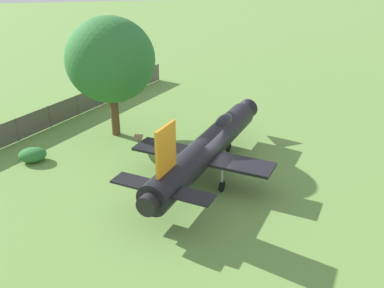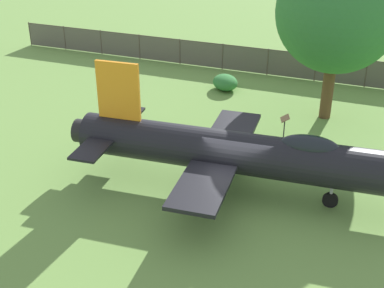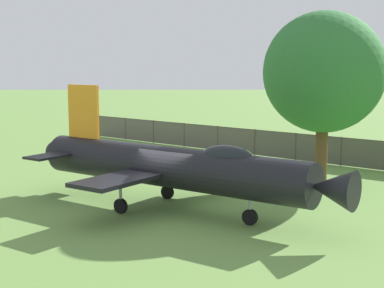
{
  "view_description": "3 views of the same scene",
  "coord_description": "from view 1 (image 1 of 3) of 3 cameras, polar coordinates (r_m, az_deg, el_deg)",
  "views": [
    {
      "loc": [
        -4.89,
        -21.69,
        12.28
      ],
      "look_at": [
        -0.89,
        -0.23,
        2.27
      ],
      "focal_mm": 39.4,
      "sensor_mm": 36.0,
      "label": 1
    },
    {
      "loc": [
        16.56,
        -7.52,
        11.57
      ],
      "look_at": [
        -1.39,
        -1.3,
        1.7
      ],
      "focal_mm": 49.38,
      "sensor_mm": 36.0,
      "label": 2
    },
    {
      "loc": [
        23.31,
        0.71,
        6.07
      ],
      "look_at": [
        -0.23,
        0.95,
        2.7
      ],
      "focal_mm": 54.63,
      "sensor_mm": 36.0,
      "label": 3
    }
  ],
  "objects": [
    {
      "name": "ground_plane",
      "position": [
        25.41,
        1.88,
        -4.3
      ],
      "size": [
        200.0,
        200.0,
        0.0
      ],
      "primitive_type": "plane",
      "color": "#668E42"
    },
    {
      "name": "shrub_near_fence",
      "position": [
        28.77,
        -20.78,
        -1.38
      ],
      "size": [
        1.73,
        1.41,
        0.9
      ],
      "color": "#2D7033",
      "rests_on": "ground_plane"
    },
    {
      "name": "perimeter_fence",
      "position": [
        32.05,
        -22.61,
        1.86
      ],
      "size": [
        23.17,
        27.52,
        1.71
      ],
      "rotation": [
        0.0,
        0.0,
        10.3
      ],
      "color": "#4C4238",
      "rests_on": "ground_plane"
    },
    {
      "name": "display_jet",
      "position": [
        24.89,
        2.29,
        -0.23
      ],
      "size": [
        10.68,
        12.97,
        5.01
      ],
      "rotation": [
        0.0,
        0.0,
        0.94
      ],
      "color": "black",
      "rests_on": "ground_plane"
    },
    {
      "name": "shade_tree",
      "position": [
        29.87,
        -10.97,
        11.07
      ],
      "size": [
        6.14,
        5.89,
        8.47
      ],
      "color": "brown",
      "rests_on": "ground_plane"
    },
    {
      "name": "info_plaque",
      "position": [
        28.35,
        -7.27,
        0.64
      ],
      "size": [
        0.7,
        0.59,
        1.14
      ],
      "color": "#333333",
      "rests_on": "ground_plane"
    }
  ]
}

